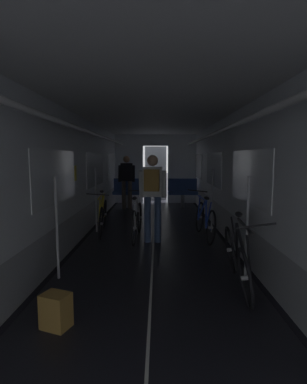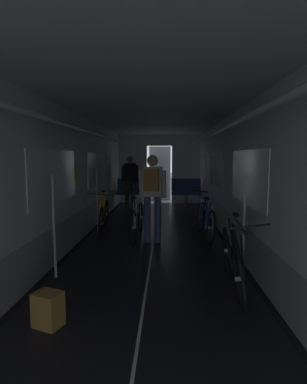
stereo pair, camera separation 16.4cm
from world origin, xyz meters
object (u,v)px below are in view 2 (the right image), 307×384
Objects in this scene: bicycle_black at (233,259)px; bicycle_yellow at (104,216)px; person_standing_near_bench at (130,178)px; bicycle_silver_in_aisle at (137,220)px; backpack_on_floor at (48,309)px; bench_seat_far_left at (131,190)px; person_cyclist_aisle at (152,190)px; bicycle_blue at (205,220)px; bench_seat_far_right at (186,190)px.

bicycle_black reaches higher than bicycle_yellow.
bicycle_silver_in_aisle is at bearing -81.00° from person_standing_near_bench.
bicycle_silver_in_aisle is 3.31m from backpack_on_floor.
bicycle_yellow is 0.85m from bicycle_silver_in_aisle.
bicycle_silver_in_aisle is at bearing -26.44° from bicycle_yellow.
bench_seat_far_left is 0.58× the size of person_cyclist_aisle.
person_cyclist_aisle is (-1.11, 2.03, 0.64)m from bicycle_black.
bicycle_black is 1.01× the size of person_cyclist_aisle.
bicycle_blue is 4.03m from person_standing_near_bench.
bench_seat_far_right is 2.89× the size of backpack_on_floor.
person_standing_near_bench is (0.20, 3.17, 0.59)m from bicycle_yellow.
bicycle_black is at bearing -88.82° from bicycle_blue.
person_cyclist_aisle and person_standing_near_bench have the same top height.
person_standing_near_bench is (-1.80, -0.38, 0.41)m from bench_seat_far_right.
bicycle_silver_in_aisle is at bearing -107.47° from bench_seat_far_right.
bicycle_black is 1.00× the size of bicycle_silver_in_aisle.
person_cyclist_aisle reaches higher than bicycle_yellow.
backpack_on_floor is at bearing -120.29° from bicycle_blue.
person_standing_near_bench reaches higher than bench_seat_far_left.
bicycle_blue reaches higher than bicycle_silver_in_aisle.
person_standing_near_bench is at bearing 108.78° from bicycle_black.
backpack_on_floor is at bearing -90.00° from person_standing_near_bench.
person_cyclist_aisle is 4.96× the size of backpack_on_floor.
bench_seat_far_left and bench_seat_far_right have the same top height.
bench_seat_far_right is 1.88m from person_standing_near_bench.
backpack_on_floor is at bearing -104.06° from bench_seat_far_right.
bicycle_blue is 2.17m from bicycle_yellow.
bench_seat_far_right is 7.41m from backpack_on_floor.
bicycle_black is 1.00× the size of bicycle_yellow.
person_cyclist_aisle is at bearing 73.56° from backpack_on_floor.
bicycle_yellow is 4.97× the size of backpack_on_floor.
bicycle_blue is at bearing 17.54° from person_cyclist_aisle.
bicycle_black reaches higher than bench_seat_far_right.
backpack_on_floor is at bearing -89.98° from bench_seat_far_left.
person_cyclist_aisle is (0.88, -4.19, 0.45)m from bench_seat_far_left.
bench_seat_far_right is 0.58× the size of person_cyclist_aisle.
bicycle_black reaches higher than backpack_on_floor.
person_cyclist_aisle is at bearing 118.59° from bicycle_black.
bench_seat_far_left reaches higher than bicycle_silver_in_aisle.
person_cyclist_aisle reaches higher than bicycle_blue.
bench_seat_far_right is at bearing 0.00° from bench_seat_far_left.
bench_seat_far_left is 2.89× the size of backpack_on_floor.
bench_seat_far_left is 3.55m from bicycle_yellow.
person_standing_near_bench is at bearing -168.17° from bench_seat_far_right.
bench_seat_far_left is at bearing 116.73° from bicycle_blue.
bench_seat_far_left is 3.97m from bicycle_silver_in_aisle.
bicycle_black is 6.20m from person_standing_near_bench.
bench_seat_far_right is 4.31m from person_cyclist_aisle.
bicycle_silver_in_aisle is at bearing 80.20° from backpack_on_floor.
bicycle_yellow is (-2.14, 0.31, 0.00)m from bicycle_blue.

